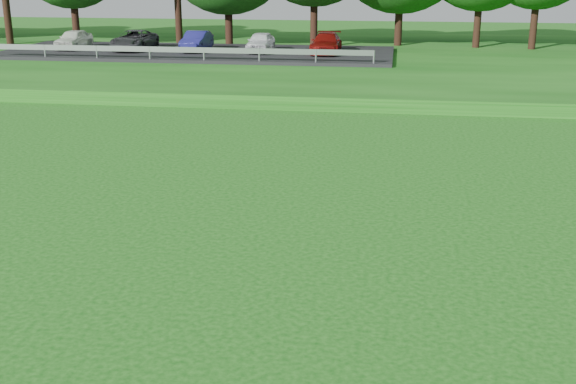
# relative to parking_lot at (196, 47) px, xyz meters

# --- Properties ---
(parking_lot) EXTENTS (24.00, 9.00, 1.38)m
(parking_lot) POSITION_rel_parking_lot_xyz_m (0.00, 0.00, 0.00)
(parking_lot) COLOR black
(parking_lot) RESTS_ON berm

